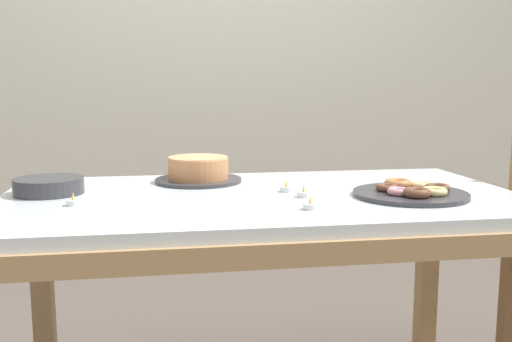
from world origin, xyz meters
name	(u,v)px	position (x,y,z in m)	size (l,w,h in m)	color
wall_back	(216,44)	(0.00, 1.51, 1.30)	(8.00, 0.10, 2.60)	silver
dining_table	(262,222)	(0.00, 0.00, 0.65)	(1.62, 0.88, 0.74)	silver
cake_chocolate_round	(198,171)	(-0.18, 0.25, 0.78)	(0.30, 0.30, 0.09)	#333338
pastry_platter	(411,192)	(0.44, -0.12, 0.75)	(0.34, 0.34, 0.04)	#333338
plate_stack	(49,186)	(-0.65, 0.10, 0.77)	(0.21, 0.21, 0.05)	#333338
tealight_centre	(286,189)	(0.08, 0.02, 0.75)	(0.04, 0.04, 0.04)	silver
tealight_near_cakes	(73,202)	(-0.55, -0.09, 0.75)	(0.04, 0.04, 0.04)	silver
tealight_left_edge	(310,206)	(0.09, -0.24, 0.75)	(0.04, 0.04, 0.04)	silver
tealight_near_front	(304,194)	(0.11, -0.08, 0.75)	(0.04, 0.04, 0.04)	silver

